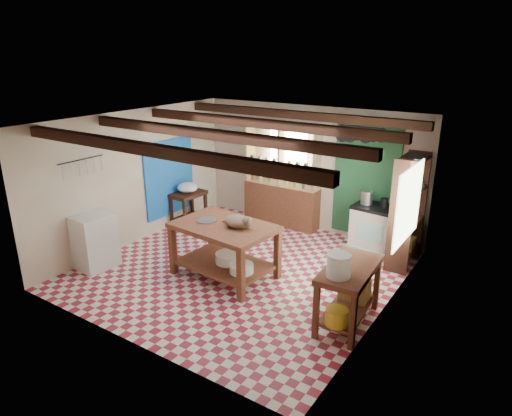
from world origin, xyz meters
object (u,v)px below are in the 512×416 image
Objects in this scene: prep_table at (189,209)px; cat at (237,221)px; stove at (376,228)px; right_counter at (348,295)px; work_table at (225,251)px; white_cabinet at (95,241)px.

prep_table is 2.82m from cat.
stove is 0.73× the size of right_counter.
cat reaches higher than work_table.
stove is at bearing 46.01° from white_cabinet.
cat is (0.25, 0.03, 0.57)m from work_table.
stove reaches higher than prep_table.
prep_table is 1.68× the size of cat.
stove is 0.92× the size of white_cabinet.
cat is at bearing -117.16° from stove.
right_counter is at bearing -18.02° from prep_table.
work_table is at bearing -120.93° from stove.
right_counter is 2.13m from cat.
work_table reaches higher than prep_table.
cat reaches higher than prep_table.
white_cabinet is at bearing -133.74° from stove.
cat is (2.36, 1.01, 0.55)m from white_cabinet.
white_cabinet reaches higher than right_counter.
work_table is 1.70× the size of white_cabinet.
cat is (-2.04, 0.22, 0.59)m from right_counter.
work_table reaches higher than stove.
right_counter is (0.53, -2.65, 0.00)m from stove.
white_cabinet is at bearing -173.99° from right_counter.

